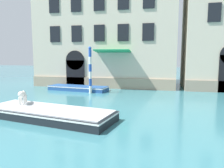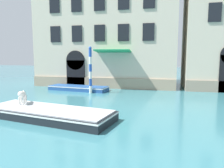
% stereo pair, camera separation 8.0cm
% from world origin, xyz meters
% --- Properties ---
extents(palazzo_left, '(14.91, 7.40, 14.59)m').
position_xyz_m(palazzo_left, '(2.12, 19.90, 7.28)').
color(palazzo_left, beige).
rests_on(palazzo_left, ground_plane).
extents(boat_foreground, '(7.49, 3.61, 0.54)m').
position_xyz_m(boat_foreground, '(2.46, 5.94, 0.29)').
color(boat_foreground, black).
rests_on(boat_foreground, ground_plane).
extents(dog_on_deck, '(0.72, 1.14, 0.82)m').
position_xyz_m(dog_on_deck, '(0.49, 6.59, 1.07)').
color(dog_on_deck, silver).
rests_on(dog_on_deck, boat_foreground).
extents(boat_moored_near_palazzo, '(5.89, 2.45, 0.42)m').
position_xyz_m(boat_moored_near_palazzo, '(0.49, 15.10, 0.22)').
color(boat_moored_near_palazzo, '#234C8C').
rests_on(boat_moored_near_palazzo, ground_plane).
extents(mooring_pole_0, '(0.27, 0.27, 4.08)m').
position_xyz_m(mooring_pole_0, '(2.13, 13.91, 2.06)').
color(mooring_pole_0, white).
rests_on(mooring_pole_0, ground_plane).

